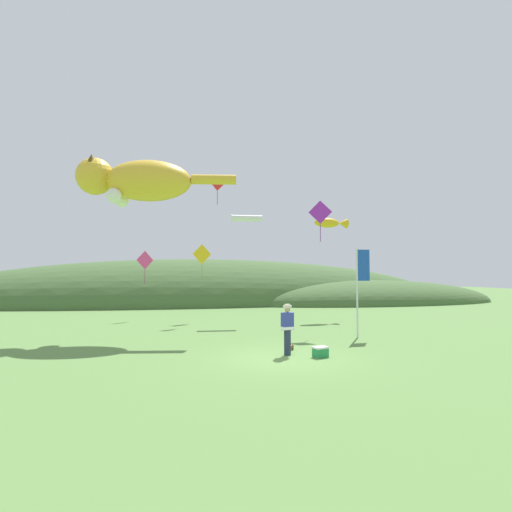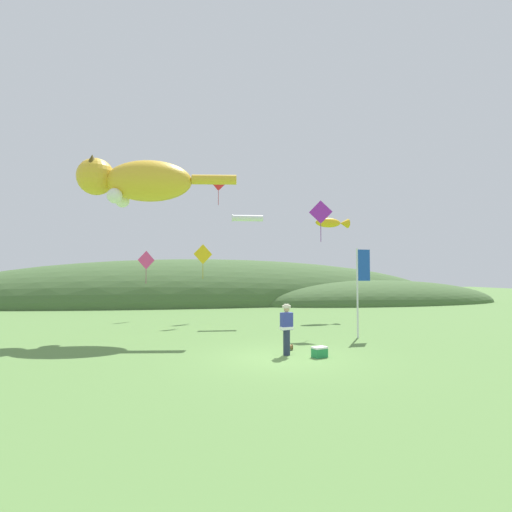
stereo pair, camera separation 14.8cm
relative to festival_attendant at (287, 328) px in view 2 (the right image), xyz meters
The scene contains 13 objects.
ground_plane 1.06m from the festival_attendant, 125.37° to the right, with size 120.00×120.00×0.00m, color #5B8442.
distant_hill_ridge 25.74m from the festival_attendant, 85.63° to the left, with size 54.69×16.82×8.51m.
festival_attendant is the anchor object (origin of this frame).
kite_spool 1.28m from the festival_attendant, 64.27° to the left, with size 0.14×0.22×0.22m.
picnic_cooler 1.38m from the festival_attendant, 30.99° to the right, with size 0.56×0.45×0.36m.
festival_banner_pole 5.47m from the festival_attendant, 33.46° to the left, with size 0.66×0.08×3.97m.
kite_giant_cat 10.35m from the festival_attendant, 131.72° to the left, with size 7.46×2.87×2.29m.
kite_fish_windsock 13.37m from the festival_attendant, 58.93° to the left, with size 2.37×0.82×0.72m.
kite_tube_streamer 10.84m from the festival_attendant, 86.75° to the left, with size 1.87×0.61×0.44m.
kite_diamond_gold 11.59m from the festival_attendant, 99.76° to the left, with size 1.17×0.39×2.12m.
kite_diamond_pink 13.94m from the festival_attendant, 112.85° to the left, with size 1.01×0.64×2.08m.
kite_diamond_violet 7.80m from the festival_attendant, 56.29° to the left, with size 1.06×0.51×2.06m.
kite_diamond_red 13.90m from the festival_attendant, 94.39° to the left, with size 0.95×0.27×1.88m.
Camera 2 is at (-3.92, -13.06, 2.85)m, focal length 28.00 mm.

